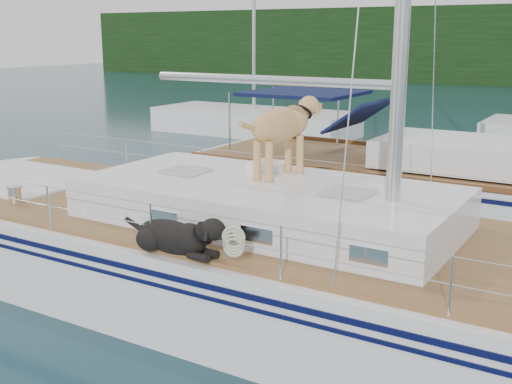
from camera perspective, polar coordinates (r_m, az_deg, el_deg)
The scene contains 4 objects.
ground at distance 9.80m, azimuth -3.15°, elevation -9.00°, with size 120.00×120.00×0.00m, color black.
main_sailboat at distance 9.50m, azimuth -2.70°, elevation -5.31°, with size 12.00×3.83×14.01m.
neighbor_sailboat at distance 13.97m, azimuth 16.38°, elevation 0.13°, with size 11.00×3.50×13.30m.
bg_boat_west at distance 25.36m, azimuth -0.18°, elevation 6.22°, with size 8.00×3.00×11.65m.
Camera 1 is at (5.14, -7.42, 3.79)m, focal length 45.00 mm.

